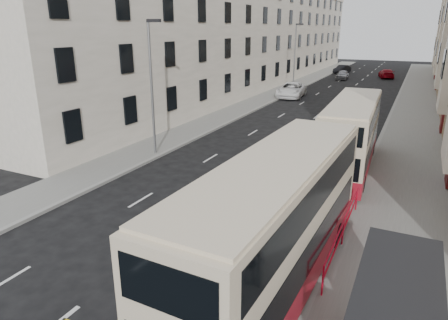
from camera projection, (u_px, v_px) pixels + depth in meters
The scene contains 17 objects.
ground at pixel (100, 289), 12.32m from camera, with size 200.00×200.00×0.00m, color black.
pavement_right at pixel (414, 120), 34.58m from camera, with size 4.00×120.00×0.15m, color slate.
pavement_left at pixel (249, 105), 41.01m from camera, with size 3.00×120.00×0.15m, color slate.
kerb_right at pixel (389, 118), 35.41m from camera, with size 0.25×120.00×0.15m, color gray.
kerb_left at pixel (262, 106), 40.38m from camera, with size 0.25×120.00×0.15m, color gray.
road_markings at pixel (348, 91), 50.72m from camera, with size 10.00×110.00×0.01m, color silver, non-canonical shape.
terrace_left at pixel (253, 36), 54.66m from camera, with size 9.18×79.00×13.25m.
guard_railing at pixel (343, 227), 14.36m from camera, with size 0.06×6.56×1.01m.
street_lamp_near at pixel (152, 81), 23.73m from camera, with size 0.93×0.18×8.00m.
street_lamp_far at pixel (295, 53), 49.33m from camera, with size 0.93×0.18×8.00m.
double_decker_front at pixel (275, 226), 11.66m from camera, with size 2.81×10.73×4.25m.
double_decker_rear at pixel (351, 135), 22.04m from camera, with size 2.72×10.07×3.98m.
pedestrian_far at pixel (383, 300), 10.41m from camera, with size 0.92×0.38×1.57m, color black.
white_van at pixel (291, 90), 45.98m from camera, with size 2.77×6.00×1.67m, color white.
car_silver at pixel (342, 75), 61.83m from camera, with size 1.65×4.11×1.40m, color #929499.
car_dark at pixel (342, 69), 70.38m from camera, with size 1.48×4.23×1.39m, color black.
car_red at pixel (386, 74), 63.36m from camera, with size 1.97×4.86×1.41m, color #8C010C.
Camera 1 is at (8.00, -7.71, 7.68)m, focal length 32.00 mm.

